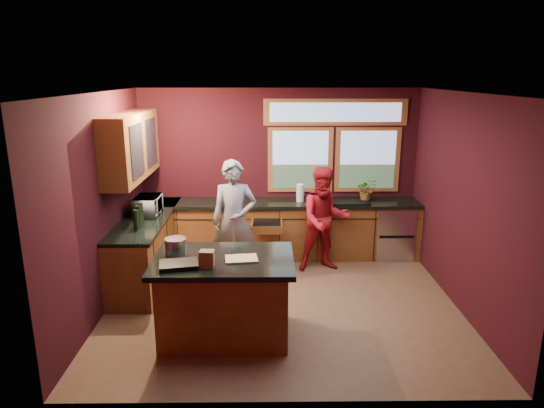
{
  "coord_description": "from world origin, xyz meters",
  "views": [
    {
      "loc": [
        -0.21,
        -5.82,
        2.92
      ],
      "look_at": [
        -0.13,
        0.4,
        1.24
      ],
      "focal_mm": 32.0,
      "sensor_mm": 36.0,
      "label": 1
    }
  ],
  "objects_px": {
    "cutting_board": "(241,259)",
    "person_grey": "(234,221)",
    "island": "(225,297)",
    "person_red": "(324,219)",
    "stock_pot": "(176,246)"
  },
  "relations": [
    {
      "from": "person_red",
      "to": "cutting_board",
      "type": "relative_size",
      "value": 4.56
    },
    {
      "from": "island",
      "to": "person_red",
      "type": "height_order",
      "value": "person_red"
    },
    {
      "from": "person_grey",
      "to": "island",
      "type": "bearing_deg",
      "value": -92.19
    },
    {
      "from": "island",
      "to": "person_red",
      "type": "relative_size",
      "value": 0.97
    },
    {
      "from": "cutting_board",
      "to": "person_grey",
      "type": "bearing_deg",
      "value": 96.31
    },
    {
      "from": "person_red",
      "to": "cutting_board",
      "type": "distance_m",
      "value": 2.3
    },
    {
      "from": "island",
      "to": "stock_pot",
      "type": "distance_m",
      "value": 0.8
    },
    {
      "from": "island",
      "to": "person_grey",
      "type": "xyz_separation_m",
      "value": [
        0.01,
        1.63,
        0.4
      ]
    },
    {
      "from": "person_grey",
      "to": "stock_pot",
      "type": "distance_m",
      "value": 1.59
    },
    {
      "from": "cutting_board",
      "to": "stock_pot",
      "type": "relative_size",
      "value": 1.46
    },
    {
      "from": "island",
      "to": "person_grey",
      "type": "height_order",
      "value": "person_grey"
    },
    {
      "from": "island",
      "to": "person_red",
      "type": "xyz_separation_m",
      "value": [
        1.35,
        1.93,
        0.32
      ]
    },
    {
      "from": "person_grey",
      "to": "stock_pot",
      "type": "xyz_separation_m",
      "value": [
        -0.56,
        -1.48,
        0.16
      ]
    },
    {
      "from": "person_red",
      "to": "stock_pot",
      "type": "distance_m",
      "value": 2.62
    },
    {
      "from": "island",
      "to": "cutting_board",
      "type": "xyz_separation_m",
      "value": [
        0.2,
        -0.05,
        0.48
      ]
    }
  ]
}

